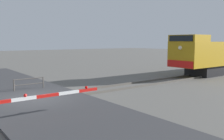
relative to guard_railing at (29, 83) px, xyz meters
The scene contains 5 objects.
ground_plane 2.85m from the guard_railing, 12.47° to the right, with size 160.00×160.00×0.00m, color #605E59.
rail_track_left 2.16m from the guard_railing, 16.71° to the right, with size 0.08×80.00×0.15m, color #59544C.
rail_track_right 3.53m from the guard_railing, ahead, with size 0.08×80.00×0.15m, color #59544C.
road_surface 2.84m from the guard_railing, 12.47° to the right, with size 36.00×5.91×0.15m, color #38383A.
guard_railing is the anchor object (origin of this frame).
Camera 1 is at (14.41, -5.11, 3.52)m, focal length 39.90 mm.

